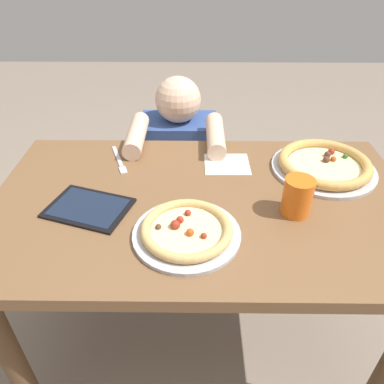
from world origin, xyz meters
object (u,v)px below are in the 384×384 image
at_px(drink_cup_colored, 297,197).
at_px(fork, 119,161).
at_px(pizza_near, 187,231).
at_px(tablet, 89,208).
at_px(diner_seated, 180,177).
at_px(pizza_far, 324,165).

xyz_separation_m(drink_cup_colored, fork, (-0.58, 0.29, -0.06)).
relative_size(pizza_near, fork, 1.54).
xyz_separation_m(tablet, diner_seated, (0.25, 0.64, -0.31)).
xyz_separation_m(pizza_far, drink_cup_colored, (-0.15, -0.24, 0.04)).
bearing_deg(pizza_near, fork, 122.80).
relative_size(pizza_near, tablet, 1.07).
distance_m(pizza_near, tablet, 0.32).
distance_m(drink_cup_colored, fork, 0.65).
xyz_separation_m(pizza_near, drink_cup_colored, (0.32, 0.11, 0.04)).
height_order(drink_cup_colored, tablet, drink_cup_colored).
relative_size(pizza_near, pizza_far, 0.84).
bearing_deg(tablet, drink_cup_colored, -0.78).
distance_m(pizza_near, pizza_far, 0.59).
relative_size(pizza_near, diner_seated, 0.32).
height_order(pizza_near, diner_seated, diner_seated).
bearing_deg(pizza_far, drink_cup_colored, -122.65).
distance_m(fork, tablet, 0.28).
distance_m(pizza_near, diner_seated, 0.83).
height_order(pizza_near, fork, pizza_near).
distance_m(pizza_far, fork, 0.73).
height_order(pizza_far, fork, pizza_far).
xyz_separation_m(fork, tablet, (-0.04, -0.28, 0.00)).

